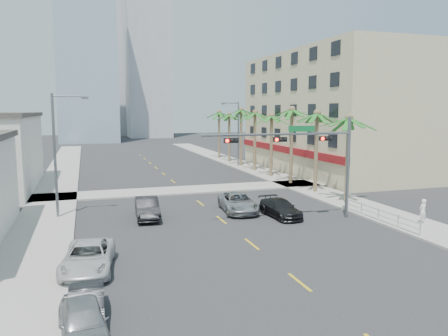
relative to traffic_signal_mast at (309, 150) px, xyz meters
name	(u,v)px	position (x,y,z in m)	size (l,w,h in m)	color
ground	(281,267)	(-5.78, -7.95, -5.06)	(260.00, 260.00, 0.00)	#262628
sidewalk_right	(305,187)	(6.22, 12.05, -4.99)	(4.00, 120.00, 0.15)	gray
sidewalk_left	(52,202)	(-17.78, 12.05, -4.99)	(4.00, 120.00, 0.15)	gray
sidewalk_cross	(185,190)	(-5.78, 14.05, -4.99)	(80.00, 4.00, 0.15)	gray
building_right	(339,113)	(16.21, 22.05, 2.43)	(15.25, 28.00, 15.00)	#CABA8E
tower_far_left	(86,43)	(-13.78, 87.05, 18.94)	(14.00, 14.00, 48.00)	#99B2C6
tower_far_right	(147,32)	(3.22, 102.05, 24.94)	(12.00, 12.00, 60.00)	#ADADB2
tower_far_center	(103,68)	(-8.78, 117.05, 15.94)	(16.00, 16.00, 42.00)	#ADADB2
traffic_signal_mast	(309,150)	(0.00, 0.00, 0.00)	(11.12, 0.54, 7.20)	slate
palm_tree_0	(349,119)	(5.82, 4.05, 2.02)	(4.80, 4.80, 7.80)	brown
palm_tree_1	(317,114)	(5.82, 9.25, 2.37)	(4.80, 4.80, 8.16)	brown
palm_tree_2	(292,111)	(5.82, 14.45, 2.72)	(4.80, 4.80, 8.52)	brown
palm_tree_3	(272,117)	(5.82, 19.65, 2.02)	(4.80, 4.80, 7.80)	brown
palm_tree_4	(255,113)	(5.82, 24.85, 2.37)	(4.80, 4.80, 8.16)	brown
palm_tree_5	(241,111)	(5.82, 30.05, 2.72)	(4.80, 4.80, 8.52)	brown
palm_tree_6	(229,115)	(5.82, 35.25, 2.02)	(4.80, 4.80, 7.80)	brown
palm_tree_7	(219,113)	(5.82, 40.45, 2.37)	(4.80, 4.80, 8.16)	brown
streetlight_left	(58,149)	(-16.78, 6.05, 0.00)	(2.55, 0.25, 9.00)	slate
streetlight_right	(237,130)	(5.21, 30.05, 0.00)	(2.55, 0.25, 9.00)	slate
guardrail	(379,213)	(4.52, -1.95, -4.39)	(0.08, 8.08, 1.00)	silver
car_parked_near	(83,322)	(-15.18, -12.29, -4.39)	(1.60, 3.97, 1.35)	#A2A2A6
car_parked_mid	(87,306)	(-15.07, -10.90, -4.45)	(1.29, 3.69, 1.22)	black
car_parked_far	(88,258)	(-14.97, -5.59, -4.36)	(2.32, 5.04, 1.40)	silver
car_lane_left	(147,208)	(-10.78, 4.16, -4.31)	(1.60, 4.59, 1.51)	black
car_lane_center	(238,202)	(-3.78, 4.12, -4.33)	(2.43, 5.27, 1.47)	#AFAFB4
car_lane_right	(280,208)	(-1.36, 1.62, -4.41)	(1.82, 4.47, 1.30)	black
pedestrian	(423,211)	(6.90, -3.48, -4.07)	(0.61, 0.40, 1.68)	white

